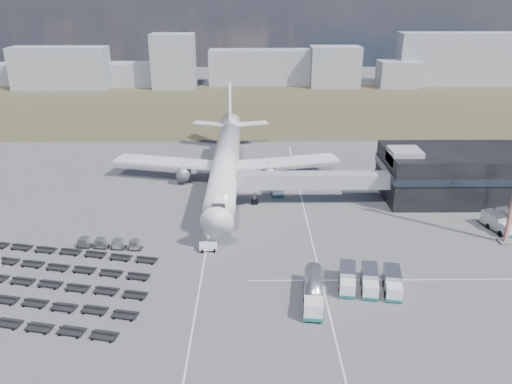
{
  "coord_description": "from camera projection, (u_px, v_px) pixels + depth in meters",
  "views": [
    {
      "loc": [
        5.64,
        -71.77,
        40.4
      ],
      "look_at": [
        6.47,
        17.14,
        4.0
      ],
      "focal_mm": 35.0,
      "sensor_mm": 36.0,
      "label": 1
    }
  ],
  "objects": [
    {
      "name": "terminal",
      "position": [
        457.0,
        173.0,
        102.27
      ],
      "size": [
        30.4,
        16.4,
        11.0
      ],
      "color": "black",
      "rests_on": "ground"
    },
    {
      "name": "pushback_tug",
      "position": [
        208.0,
        247.0,
        82.62
      ],
      "size": [
        3.07,
        1.93,
        1.35
      ],
      "primitive_type": "cube",
      "rotation": [
        0.0,
        0.0,
        0.1
      ],
      "color": "white",
      "rests_on": "ground"
    },
    {
      "name": "airliner",
      "position": [
        226.0,
        160.0,
        109.63
      ],
      "size": [
        51.59,
        64.53,
        17.62
      ],
      "color": "white",
      "rests_on": "ground"
    },
    {
      "name": "grass_strip",
      "position": [
        236.0,
        107.0,
        183.47
      ],
      "size": [
        420.0,
        90.0,
        0.01
      ],
      "primitive_type": "cube",
      "color": "#4C4A2D",
      "rests_on": "ground"
    },
    {
      "name": "fuel_tanker",
      "position": [
        314.0,
        291.0,
        68.83
      ],
      "size": [
        3.77,
        10.57,
        3.34
      ],
      "rotation": [
        0.0,
        0.0,
        -0.11
      ],
      "color": "white",
      "rests_on": "ground"
    },
    {
      "name": "service_trucks_near",
      "position": [
        370.0,
        280.0,
        71.77
      ],
      "size": [
        9.58,
        7.84,
        2.62
      ],
      "rotation": [
        0.0,
        0.0,
        -0.17
      ],
      "color": "white",
      "rests_on": "ground"
    },
    {
      "name": "jet_bridge",
      "position": [
        303.0,
        181.0,
        98.8
      ],
      "size": [
        30.3,
        3.8,
        7.05
      ],
      "color": "#939399",
      "rests_on": "ground"
    },
    {
      "name": "baggage_dollies",
      "position": [
        35.0,
        283.0,
        72.94
      ],
      "size": [
        37.02,
        26.75,
        0.8
      ],
      "rotation": [
        0.0,
        0.0,
        -0.21
      ],
      "color": "black",
      "rests_on": "ground"
    },
    {
      "name": "uld_row",
      "position": [
        109.0,
        244.0,
        83.17
      ],
      "size": [
        11.22,
        2.63,
        1.54
      ],
      "rotation": [
        0.0,
        0.0,
        -0.11
      ],
      "color": "black",
      "rests_on": "ground"
    },
    {
      "name": "service_trucks_far",
      "position": [
        505.0,
        222.0,
        89.7
      ],
      "size": [
        7.13,
        7.87,
        2.65
      ],
      "rotation": [
        0.0,
        0.0,
        0.29
      ],
      "color": "white",
      "rests_on": "ground"
    },
    {
      "name": "ground",
      "position": [
        218.0,
        254.0,
        81.67
      ],
      "size": [
        420.0,
        420.0,
        0.0
      ],
      "primitive_type": "plane",
      "color": "#565659",
      "rests_on": "ground"
    },
    {
      "name": "lane_markings",
      "position": [
        276.0,
        245.0,
        84.53
      ],
      "size": [
        47.12,
        110.0,
        0.01
      ],
      "color": "silver",
      "rests_on": "ground"
    },
    {
      "name": "catering_truck",
      "position": [
        277.0,
        187.0,
        105.7
      ],
      "size": [
        2.84,
        6.07,
        2.71
      ],
      "rotation": [
        0.0,
        0.0,
        0.07
      ],
      "color": "white",
      "rests_on": "ground"
    },
    {
      "name": "skyline",
      "position": [
        238.0,
        65.0,
        218.76
      ],
      "size": [
        308.47,
        23.48,
        24.5
      ],
      "color": "#9396A0",
      "rests_on": "ground"
    }
  ]
}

